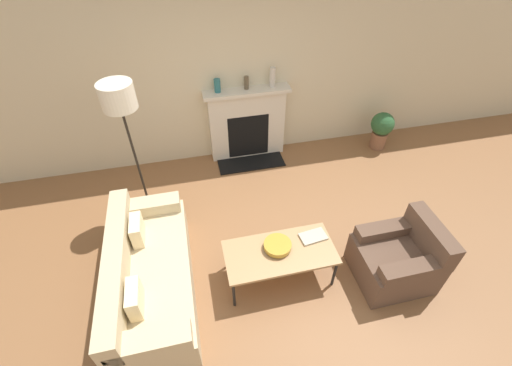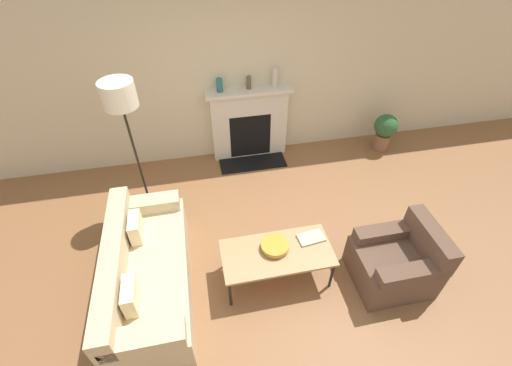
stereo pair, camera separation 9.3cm
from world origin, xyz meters
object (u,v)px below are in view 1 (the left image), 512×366
mantel_vase_left (217,86)px  floor_lamp (121,110)px  mantel_vase_center_left (246,83)px  couch (149,275)px  mantel_vase_center_right (272,77)px  bowl (278,245)px  armchair_near (398,259)px  potted_plant (381,128)px  fireplace (247,125)px  coffee_table (280,253)px  book (313,236)px

mantel_vase_left → floor_lamp: bearing=-140.2°
mantel_vase_center_left → couch: bearing=-124.4°
couch → mantel_vase_center_right: 3.21m
bowl → mantel_vase_center_right: size_ratio=1.07×
armchair_near → bowl: 1.39m
bowl → mantel_vase_left: bearing=96.3°
mantel_vase_center_right → potted_plant: (1.85, -0.32, -0.95)m
fireplace → bowl: size_ratio=4.27×
coffee_table → mantel_vase_left: (-0.28, 2.44, 0.86)m
mantel_vase_center_right → mantel_vase_left: bearing=180.0°
couch → armchair_near: (2.75, -0.41, -0.00)m
coffee_table → potted_plant: bearing=41.6°
armchair_near → mantel_vase_center_right: 3.01m
armchair_near → mantel_vase_center_left: size_ratio=4.31×
armchair_near → bowl: bearing=-104.2°
coffee_table → mantel_vase_center_right: mantel_vase_center_right is taller
couch → floor_lamp: size_ratio=1.00×
couch → bowl: couch is taller
couch → potted_plant: (3.82, 1.99, 0.07)m
coffee_table → mantel_vase_center_right: (0.54, 2.44, 0.90)m
couch → armchair_near: bearing=-98.5°
bowl → floor_lamp: 2.29m
bowl → mantel_vase_left: mantel_vase_left is taller
coffee_table → floor_lamp: bearing=135.5°
bowl → armchair_near: bearing=-14.2°
potted_plant → couch: bearing=-152.4°
mantel_vase_center_left → mantel_vase_center_right: (0.39, 0.00, 0.05)m
couch → book: (1.85, -0.02, 0.17)m
bowl → coffee_table: bearing=-74.2°
coffee_table → couch: bearing=174.9°
mantel_vase_left → book: bearing=-73.2°
mantel_vase_left → mantel_vase_center_right: (0.82, 0.00, 0.05)m
mantel_vase_left → mantel_vase_center_left: size_ratio=1.01×
bowl → couch: bearing=177.0°
mantel_vase_center_right → potted_plant: 2.10m
couch → potted_plant: bearing=-62.4°
floor_lamp → armchair_near: bearing=-31.8°
floor_lamp → mantel_vase_center_left: 1.93m
fireplace → mantel_vase_center_left: 0.70m
mantel_vase_center_left → mantel_vase_center_right: size_ratio=0.67×
fireplace → potted_plant: size_ratio=2.02×
armchair_near → coffee_table: armchair_near is taller
coffee_table → book: book is taller
book → potted_plant: size_ratio=0.49×
armchair_near → mantel_vase_center_right: (-0.78, 2.72, 1.03)m
bowl → mantel_vase_left: 2.52m
coffee_table → mantel_vase_center_left: mantel_vase_center_left is taller
mantel_vase_left → mantel_vase_center_right: 0.82m
armchair_near → floor_lamp: bearing=-121.8°
mantel_vase_center_left → potted_plant: (2.24, -0.32, -0.91)m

